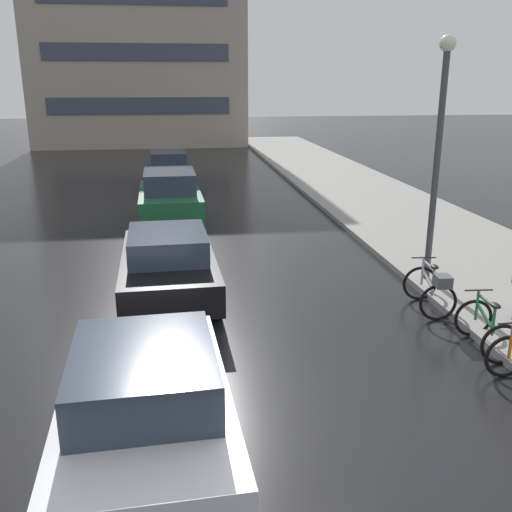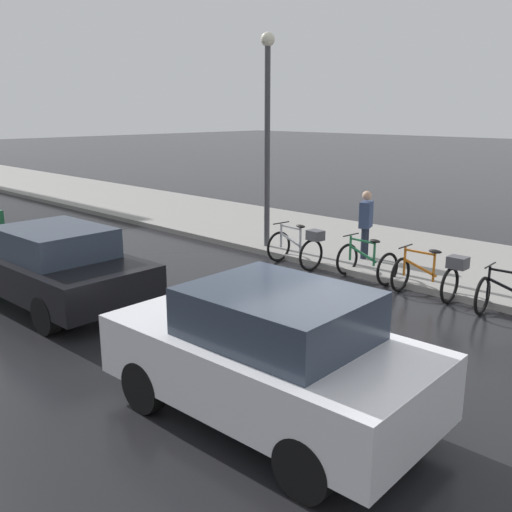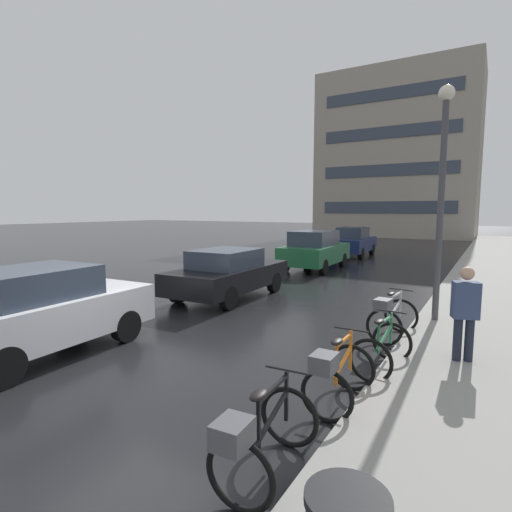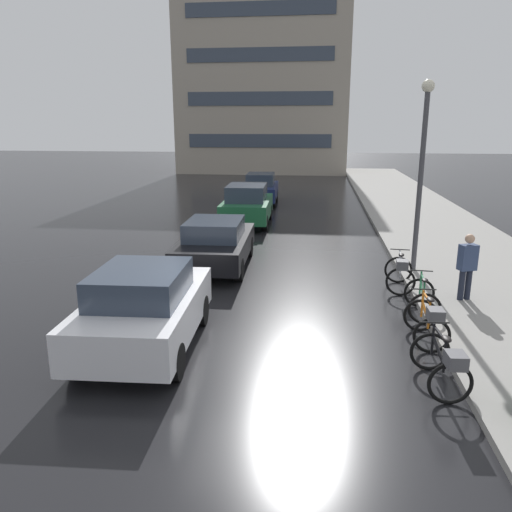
{
  "view_description": "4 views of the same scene",
  "coord_description": "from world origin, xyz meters",
  "px_view_note": "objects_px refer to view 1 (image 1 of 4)",
  "views": [
    {
      "loc": [
        -1.54,
        -6.22,
        4.41
      ],
      "look_at": [
        -0.16,
        3.59,
        1.37
      ],
      "focal_mm": 40.0,
      "sensor_mm": 36.0,
      "label": 1
    },
    {
      "loc": [
        -6.39,
        -4.47,
        3.52
      ],
      "look_at": [
        0.54,
        2.34,
        1.03
      ],
      "focal_mm": 40.0,
      "sensor_mm": 36.0,
      "label": 2
    },
    {
      "loc": [
        5.07,
        -4.43,
        2.65
      ],
      "look_at": [
        -0.41,
        4.71,
        1.41
      ],
      "focal_mm": 28.0,
      "sensor_mm": 36.0,
      "label": 3
    },
    {
      "loc": [
        1.18,
        -8.88,
        4.16
      ],
      "look_at": [
        -0.21,
        2.51,
        1.14
      ],
      "focal_mm": 35.0,
      "sensor_mm": 36.0,
      "label": 4
    }
  ],
  "objects_px": {
    "car_white": "(146,408)",
    "car_green": "(170,197)",
    "car_black": "(168,263)",
    "streetlamp": "(439,139)",
    "car_navy": "(169,171)",
    "bicycle_third": "(487,328)",
    "bicycle_farthest": "(432,289)"
  },
  "relations": [
    {
      "from": "streetlamp",
      "to": "bicycle_third",
      "type": "bearing_deg",
      "value": -96.98
    },
    {
      "from": "car_white",
      "to": "car_green",
      "type": "height_order",
      "value": "car_green"
    },
    {
      "from": "bicycle_third",
      "to": "car_white",
      "type": "xyz_separation_m",
      "value": [
        -5.58,
        -2.4,
        0.43
      ]
    },
    {
      "from": "car_white",
      "to": "car_green",
      "type": "relative_size",
      "value": 0.93
    },
    {
      "from": "bicycle_third",
      "to": "car_navy",
      "type": "distance_m",
      "value": 16.71
    },
    {
      "from": "bicycle_farthest",
      "to": "streetlamp",
      "type": "distance_m",
      "value": 3.25
    },
    {
      "from": "car_white",
      "to": "car_green",
      "type": "distance_m",
      "value": 12.4
    },
    {
      "from": "bicycle_farthest",
      "to": "car_black",
      "type": "distance_m",
      "value": 5.39
    },
    {
      "from": "bicycle_third",
      "to": "car_black",
      "type": "height_order",
      "value": "car_black"
    },
    {
      "from": "bicycle_third",
      "to": "car_navy",
      "type": "xyz_separation_m",
      "value": [
        -5.42,
        15.8,
        0.43
      ]
    },
    {
      "from": "bicycle_third",
      "to": "car_navy",
      "type": "relative_size",
      "value": 0.28
    },
    {
      "from": "streetlamp",
      "to": "bicycle_farthest",
      "type": "bearing_deg",
      "value": -111.47
    },
    {
      "from": "car_black",
      "to": "streetlamp",
      "type": "relative_size",
      "value": 0.83
    },
    {
      "from": "car_white",
      "to": "car_green",
      "type": "bearing_deg",
      "value": 88.92
    },
    {
      "from": "bicycle_third",
      "to": "car_white",
      "type": "relative_size",
      "value": 0.3
    },
    {
      "from": "bicycle_third",
      "to": "car_green",
      "type": "bearing_deg",
      "value": 118.15
    },
    {
      "from": "car_black",
      "to": "car_green",
      "type": "relative_size",
      "value": 1.03
    },
    {
      "from": "bicycle_farthest",
      "to": "car_green",
      "type": "relative_size",
      "value": 0.34
    },
    {
      "from": "bicycle_third",
      "to": "streetlamp",
      "type": "height_order",
      "value": "streetlamp"
    },
    {
      "from": "car_white",
      "to": "bicycle_third",
      "type": "bearing_deg",
      "value": 23.23
    },
    {
      "from": "bicycle_third",
      "to": "bicycle_farthest",
      "type": "distance_m",
      "value": 1.71
    },
    {
      "from": "car_navy",
      "to": "car_green",
      "type": "bearing_deg",
      "value": -89.27
    },
    {
      "from": "car_navy",
      "to": "bicycle_farthest",
      "type": "bearing_deg",
      "value": -69.81
    },
    {
      "from": "bicycle_third",
      "to": "bicycle_farthest",
      "type": "relative_size",
      "value": 0.82
    },
    {
      "from": "bicycle_third",
      "to": "streetlamp",
      "type": "bearing_deg",
      "value": 83.02
    },
    {
      "from": "car_green",
      "to": "bicycle_third",
      "type": "bearing_deg",
      "value": -61.85
    },
    {
      "from": "car_green",
      "to": "streetlamp",
      "type": "height_order",
      "value": "streetlamp"
    },
    {
      "from": "car_navy",
      "to": "streetlamp",
      "type": "height_order",
      "value": "streetlamp"
    },
    {
      "from": "bicycle_third",
      "to": "car_navy",
      "type": "bearing_deg",
      "value": 108.94
    },
    {
      "from": "bicycle_farthest",
      "to": "car_green",
      "type": "xyz_separation_m",
      "value": [
        -5.12,
        8.31,
        0.36
      ]
    },
    {
      "from": "bicycle_farthest",
      "to": "car_green",
      "type": "height_order",
      "value": "car_green"
    },
    {
      "from": "car_green",
      "to": "car_navy",
      "type": "bearing_deg",
      "value": 90.73
    }
  ]
}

